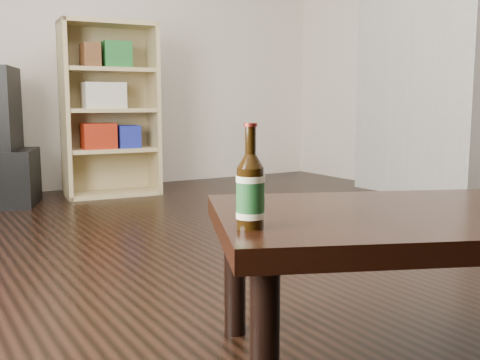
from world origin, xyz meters
TOP-DOWN VIEW (x-y plane):
  - floor at (0.00, 0.00)m, footprint 5.00×6.00m
  - wall_back at (0.00, 3.01)m, footprint 5.00×0.02m
  - chimney_breast at (2.35, 1.20)m, footprint 0.30×1.20m
  - bookshelf at (0.12, 2.52)m, footprint 0.79×0.42m
  - coffee_table at (-0.07, -0.95)m, footprint 1.41×1.15m
  - beer_bottle at (-0.64, -0.87)m, footprint 0.08×0.08m

SIDE VIEW (x-z plane):
  - floor at x=0.00m, z-range -0.01..0.00m
  - coffee_table at x=-0.07m, z-range 0.17..0.63m
  - beer_bottle at x=-0.64m, z-range 0.42..0.68m
  - bookshelf at x=0.12m, z-range 0.03..1.45m
  - wall_back at x=0.00m, z-range 0.00..2.70m
  - chimney_breast at x=2.35m, z-range 0.00..2.70m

